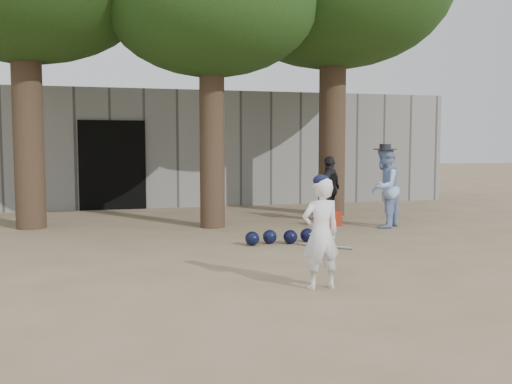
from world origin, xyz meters
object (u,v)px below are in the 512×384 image
object	(u,v)px
red_bag	(329,218)
spectator_blue	(384,188)
boy_player	(321,234)
spectator_dark	(330,189)

from	to	relation	value
red_bag	spectator_blue	bearing A→B (deg)	-28.23
boy_player	spectator_blue	world-z (taller)	spectator_blue
spectator_dark	red_bag	size ratio (longest dim) A/B	3.26
boy_player	red_bag	world-z (taller)	boy_player
boy_player	red_bag	bearing A→B (deg)	-119.39
boy_player	spectator_blue	xyz separation A→B (m)	(2.95, 4.06, 0.15)
boy_player	red_bag	size ratio (longest dim) A/B	2.97
spectator_dark	red_bag	world-z (taller)	spectator_dark
spectator_dark	spectator_blue	bearing A→B (deg)	78.70
spectator_dark	boy_player	bearing A→B (deg)	23.87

